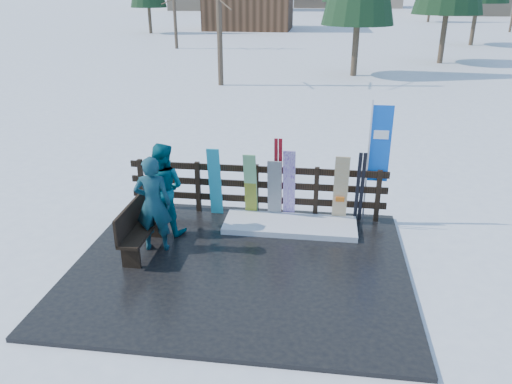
# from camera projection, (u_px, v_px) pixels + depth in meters

# --- Properties ---
(ground) EXTENTS (700.00, 700.00, 0.00)m
(ground) POSITION_uv_depth(u_px,v_px,m) (240.00, 268.00, 9.10)
(ground) COLOR white
(ground) RESTS_ON ground
(deck) EXTENTS (6.00, 5.00, 0.08)m
(deck) POSITION_uv_depth(u_px,v_px,m) (240.00, 266.00, 9.08)
(deck) COLOR black
(deck) RESTS_ON ground
(fence) EXTENTS (5.60, 0.10, 1.15)m
(fence) POSITION_uv_depth(u_px,v_px,m) (256.00, 186.00, 10.83)
(fence) COLOR black
(fence) RESTS_ON deck
(snow_patch) EXTENTS (2.75, 1.00, 0.12)m
(snow_patch) POSITION_uv_depth(u_px,v_px,m) (290.00, 225.00, 10.41)
(snow_patch) COLOR white
(snow_patch) RESTS_ON deck
(bench) EXTENTS (0.40, 1.50, 0.97)m
(bench) POSITION_uv_depth(u_px,v_px,m) (137.00, 227.00, 9.33)
(bench) COLOR black
(bench) RESTS_ON deck
(snowboard_0) EXTENTS (0.27, 0.31, 1.58)m
(snowboard_0) POSITION_uv_depth(u_px,v_px,m) (215.00, 182.00, 10.69)
(snowboard_0) COLOR #27A9C2
(snowboard_0) RESTS_ON deck
(snowboard_1) EXTENTS (0.27, 0.43, 1.51)m
(snowboard_1) POSITION_uv_depth(u_px,v_px,m) (251.00, 186.00, 10.60)
(snowboard_1) COLOR silver
(snowboard_1) RESTS_ON deck
(snowboard_2) EXTENTS (0.26, 0.31, 1.46)m
(snowboard_2) POSITION_uv_depth(u_px,v_px,m) (250.00, 187.00, 10.61)
(snowboard_2) COLOR #F0FF2F
(snowboard_2) RESTS_ON deck
(snowboard_3) EXTENTS (0.25, 0.41, 1.62)m
(snowboard_3) POSITION_uv_depth(u_px,v_px,m) (289.00, 185.00, 10.48)
(snowboard_3) COLOR white
(snowboard_3) RESTS_ON deck
(snowboard_4) EXTENTS (0.30, 0.23, 1.36)m
(snowboard_4) POSITION_uv_depth(u_px,v_px,m) (275.00, 190.00, 10.57)
(snowboard_4) COLOR black
(snowboard_4) RESTS_ON deck
(snowboard_5) EXTENTS (0.30, 0.24, 1.52)m
(snowboard_5) POSITION_uv_depth(u_px,v_px,m) (341.00, 190.00, 10.37)
(snowboard_5) COLOR silver
(snowboard_5) RESTS_ON deck
(ski_pair_a) EXTENTS (0.16, 0.26, 1.83)m
(ski_pair_a) POSITION_uv_depth(u_px,v_px,m) (278.00, 179.00, 10.54)
(ski_pair_a) COLOR maroon
(ski_pair_a) RESTS_ON deck
(ski_pair_b) EXTENTS (0.17, 0.27, 1.60)m
(ski_pair_b) POSITION_uv_depth(u_px,v_px,m) (360.00, 188.00, 10.37)
(ski_pair_b) COLOR black
(ski_pair_b) RESTS_ON deck
(rental_flag) EXTENTS (0.45, 0.04, 2.60)m
(rental_flag) POSITION_uv_depth(u_px,v_px,m) (377.00, 148.00, 10.21)
(rental_flag) COLOR silver
(rental_flag) RESTS_ON deck
(person_front) EXTENTS (0.74, 0.55, 1.86)m
(person_front) POSITION_uv_depth(u_px,v_px,m) (153.00, 204.00, 9.26)
(person_front) COLOR #175352
(person_front) RESTS_ON deck
(person_back) EXTENTS (1.01, 0.83, 1.89)m
(person_back) POSITION_uv_depth(u_px,v_px,m) (163.00, 189.00, 9.94)
(person_back) COLOR #085967
(person_back) RESTS_ON deck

